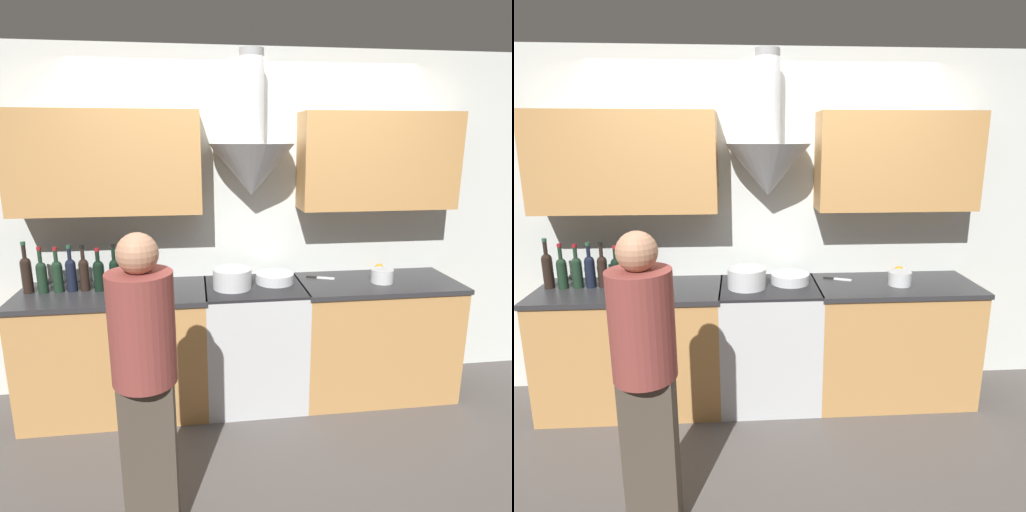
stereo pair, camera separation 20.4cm
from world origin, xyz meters
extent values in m
plane|color=#4C4744|center=(0.00, 0.00, 0.00)|extent=(12.00, 12.00, 0.00)
cube|color=silver|center=(0.00, 0.66, 1.30)|extent=(8.40, 0.06, 2.60)
cone|color=#B7BABC|center=(0.00, 0.46, 1.75)|extent=(0.61, 0.61, 0.37)
cylinder|color=#B7BABC|center=(0.00, 0.46, 2.24)|extent=(0.17, 0.17, 0.62)
cube|color=#B27F47|center=(-1.01, 0.48, 1.80)|extent=(1.30, 0.32, 0.70)
cube|color=#B27F47|center=(0.95, 0.48, 1.80)|extent=(1.17, 0.32, 0.70)
cube|color=#B27F47|center=(-1.01, 0.33, 0.44)|extent=(1.30, 0.60, 0.88)
cube|color=#28282B|center=(-1.01, 0.33, 0.90)|extent=(1.32, 0.62, 0.03)
cube|color=#B27F47|center=(0.95, 0.33, 0.44)|extent=(1.17, 0.60, 0.88)
cube|color=#28282B|center=(0.95, 0.33, 0.90)|extent=(1.19, 0.62, 0.03)
cube|color=#B7BABC|center=(0.00, 0.33, 0.45)|extent=(0.72, 0.60, 0.90)
cube|color=black|center=(0.00, 0.03, 0.41)|extent=(0.50, 0.01, 0.40)
cube|color=black|center=(0.00, 0.33, 0.91)|extent=(0.72, 0.60, 0.02)
cube|color=#B7BABC|center=(0.00, 0.60, 0.85)|extent=(0.72, 0.06, 0.10)
cylinder|color=black|center=(-1.58, 0.38, 1.03)|extent=(0.07, 0.07, 0.22)
sphere|color=black|center=(-1.58, 0.38, 1.14)|extent=(0.07, 0.07, 0.07)
cylinder|color=black|center=(-1.58, 0.38, 1.21)|extent=(0.03, 0.03, 0.11)
cylinder|color=#234C33|center=(-1.58, 0.38, 1.27)|extent=(0.03, 0.03, 0.02)
cylinder|color=black|center=(-1.48, 0.36, 1.01)|extent=(0.07, 0.07, 0.19)
sphere|color=black|center=(-1.48, 0.36, 1.10)|extent=(0.07, 0.07, 0.07)
cylinder|color=black|center=(-1.48, 0.36, 1.17)|extent=(0.03, 0.03, 0.10)
cylinder|color=maroon|center=(-1.48, 0.36, 1.23)|extent=(0.03, 0.03, 0.02)
cylinder|color=black|center=(-1.38, 0.38, 1.01)|extent=(0.07, 0.07, 0.19)
sphere|color=black|center=(-1.38, 0.38, 1.10)|extent=(0.07, 0.07, 0.07)
cylinder|color=black|center=(-1.38, 0.38, 1.17)|extent=(0.03, 0.03, 0.09)
cylinder|color=maroon|center=(-1.38, 0.38, 1.23)|extent=(0.03, 0.03, 0.02)
cylinder|color=black|center=(-1.29, 0.38, 1.02)|extent=(0.07, 0.07, 0.20)
sphere|color=black|center=(-1.29, 0.38, 1.11)|extent=(0.07, 0.07, 0.07)
cylinder|color=black|center=(-1.29, 0.38, 1.18)|extent=(0.03, 0.03, 0.10)
cylinder|color=#234C33|center=(-1.29, 0.38, 1.24)|extent=(0.03, 0.03, 0.02)
cylinder|color=black|center=(-1.20, 0.38, 1.01)|extent=(0.07, 0.07, 0.20)
sphere|color=black|center=(-1.20, 0.38, 1.11)|extent=(0.07, 0.07, 0.07)
cylinder|color=black|center=(-1.20, 0.38, 1.18)|extent=(0.03, 0.03, 0.10)
cylinder|color=black|center=(-1.20, 0.38, 1.23)|extent=(0.03, 0.03, 0.02)
cylinder|color=black|center=(-1.10, 0.37, 1.01)|extent=(0.08, 0.08, 0.18)
sphere|color=black|center=(-1.10, 0.37, 1.10)|extent=(0.07, 0.07, 0.07)
cylinder|color=black|center=(-1.10, 0.37, 1.16)|extent=(0.03, 0.03, 0.09)
cylinder|color=maroon|center=(-1.10, 0.37, 1.21)|extent=(0.03, 0.03, 0.02)
cylinder|color=black|center=(-0.99, 0.36, 1.01)|extent=(0.07, 0.07, 0.19)
sphere|color=black|center=(-0.99, 0.36, 1.11)|extent=(0.07, 0.07, 0.07)
cylinder|color=black|center=(-0.99, 0.36, 1.18)|extent=(0.03, 0.03, 0.11)
cylinder|color=black|center=(-0.99, 0.36, 1.24)|extent=(0.03, 0.03, 0.02)
cylinder|color=black|center=(-0.89, 0.37, 1.02)|extent=(0.08, 0.08, 0.20)
sphere|color=black|center=(-0.89, 0.37, 1.11)|extent=(0.07, 0.07, 0.07)
cylinder|color=black|center=(-0.89, 0.37, 1.17)|extent=(0.03, 0.03, 0.08)
cylinder|color=gold|center=(-0.89, 0.37, 1.22)|extent=(0.03, 0.03, 0.02)
cylinder|color=#B7BABC|center=(-0.16, 0.30, 0.99)|extent=(0.28, 0.28, 0.14)
cylinder|color=#B7BABC|center=(0.16, 0.38, 0.95)|extent=(0.29, 0.29, 0.07)
sphere|color=orange|center=(1.04, 0.52, 0.95)|extent=(0.07, 0.07, 0.07)
cylinder|color=#B7BABC|center=(0.96, 0.29, 0.97)|extent=(0.17, 0.17, 0.10)
cube|color=silver|center=(0.57, 0.43, 0.92)|extent=(0.14, 0.08, 0.01)
cube|color=black|center=(0.47, 0.47, 0.92)|extent=(0.08, 0.05, 0.01)
cube|color=#473D33|center=(-0.67, -0.83, 0.42)|extent=(0.26, 0.17, 0.85)
cylinder|color=brown|center=(-0.67, -0.83, 1.12)|extent=(0.30, 0.30, 0.53)
sphere|color=#AD7A5B|center=(-0.67, -0.83, 1.47)|extent=(0.19, 0.19, 0.19)
camera|label=1|loc=(-0.41, -2.83, 1.95)|focal=32.00mm
camera|label=2|loc=(-0.21, -2.85, 1.95)|focal=32.00mm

